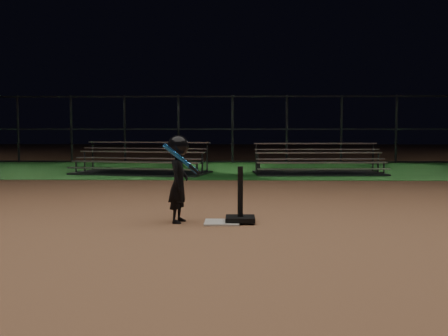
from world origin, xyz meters
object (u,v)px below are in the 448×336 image
child_batter (179,176)px  bleacher_left (142,167)px  bleacher_right (318,168)px  home_plate (222,222)px  batting_tee (240,211)px

child_batter → bleacher_left: child_batter is taller
child_batter → bleacher_right: child_batter is taller
home_plate → bleacher_right: bleacher_right is taller
home_plate → child_batter: bearing=175.1°
bleacher_left → bleacher_right: bleacher_left is taller
home_plate → bleacher_right: bearing=73.0°
bleacher_left → bleacher_right: size_ratio=1.09×
batting_tee → child_batter: (-0.80, 0.01, 0.46)m
batting_tee → bleacher_left: (-2.70, 7.80, 0.03)m
home_plate → child_batter: child_batter is taller
home_plate → batting_tee: batting_tee is taller
batting_tee → bleacher_left: 8.25m
batting_tee → bleacher_right: size_ratio=0.20×
child_batter → batting_tee: bearing=-80.4°
home_plate → batting_tee: bearing=9.6°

